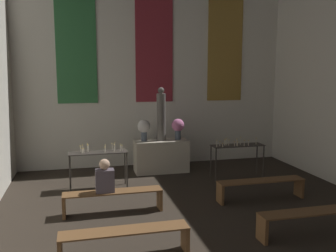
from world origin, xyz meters
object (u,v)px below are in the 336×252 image
at_px(statue, 161,115).
at_px(pew_third_right, 313,218).
at_px(candle_rack_left, 98,157).
at_px(person_seated, 105,177).
at_px(pew_back_right, 261,185).
at_px(flower_vase_left, 144,128).
at_px(pew_back_left, 113,197).
at_px(altar, 161,156).
at_px(pew_third_left, 125,237).
at_px(candle_rack_right, 237,150).
at_px(flower_vase_right, 178,126).

relative_size(statue, pew_third_right, 0.75).
bearing_deg(candle_rack_left, person_seated, -88.98).
height_order(statue, pew_back_right, statue).
relative_size(flower_vase_left, pew_back_left, 0.30).
distance_m(altar, pew_third_left, 4.93).
xyz_separation_m(altar, pew_back_left, (-1.61, -2.79, -0.12)).
height_order(statue, candle_rack_left, statue).
bearing_deg(altar, candle_rack_right, -31.81).
distance_m(flower_vase_left, pew_back_right, 3.61).
bearing_deg(candle_rack_right, pew_third_right, -92.85).
height_order(candle_rack_left, pew_back_right, candle_rack_left).
height_order(statue, person_seated, statue).
bearing_deg(flower_vase_right, flower_vase_left, 180.00).
bearing_deg(altar, flower_vase_left, -180.00).
bearing_deg(statue, pew_back_right, -59.93).
height_order(altar, pew_back_right, altar).
xyz_separation_m(flower_vase_left, pew_third_right, (2.10, -4.66, -0.94)).
relative_size(altar, person_seated, 2.24).
bearing_deg(pew_third_left, pew_third_right, 0.00).
bearing_deg(candle_rack_left, pew_third_left, -87.06).
bearing_deg(candle_rack_right, pew_third_left, -133.83).
bearing_deg(altar, pew_third_left, -109.11).
xyz_separation_m(candle_rack_right, pew_back_left, (-3.40, -1.68, -0.44)).
bearing_deg(flower_vase_right, pew_third_left, -114.24).
bearing_deg(pew_third_right, flower_vase_left, 114.24).
distance_m(candle_rack_left, candle_rack_right, 3.59).
relative_size(candle_rack_left, pew_third_left, 0.71).
bearing_deg(flower_vase_right, pew_back_left, -126.96).
bearing_deg(flower_vase_left, altar, 0.00).
height_order(altar, candle_rack_right, candle_rack_right).
relative_size(pew_third_right, person_seated, 2.95).
relative_size(flower_vase_right, candle_rack_left, 0.42).
height_order(pew_back_left, pew_back_right, same).
distance_m(statue, flower_vase_right, 0.58).
bearing_deg(person_seated, candle_rack_left, 91.02).
bearing_deg(flower_vase_right, candle_rack_right, -40.35).
xyz_separation_m(statue, person_seated, (-1.77, -2.79, -0.85)).
bearing_deg(pew_third_right, pew_third_left, 180.00).
bearing_deg(statue, pew_back_left, -120.07).
xyz_separation_m(flower_vase_left, pew_third_left, (-1.13, -4.66, -0.94)).
xyz_separation_m(flower_vase_right, candle_rack_right, (1.31, -1.11, -0.50)).
height_order(pew_third_left, pew_back_left, same).
distance_m(flower_vase_left, candle_rack_left, 1.79).
height_order(altar, candle_rack_left, candle_rack_left).
bearing_deg(altar, pew_back_left, -120.07).
height_order(pew_third_right, pew_back_left, same).
distance_m(altar, statue, 1.14).
bearing_deg(pew_third_right, candle_rack_left, 133.83).
relative_size(candle_rack_left, person_seated, 2.09).
height_order(statue, pew_third_left, statue).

